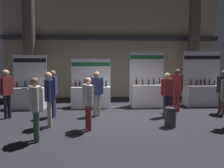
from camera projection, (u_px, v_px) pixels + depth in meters
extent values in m
plane|color=black|center=(122.00, 119.00, 7.16)|extent=(25.01, 25.01, 0.00)
cube|color=tan|center=(113.00, 44.00, 11.76)|extent=(12.50, 0.25, 6.36)
cube|color=#2D2D33|center=(113.00, 38.00, 11.42)|extent=(12.50, 0.20, 0.24)
cylinder|color=#51473D|center=(29.00, 45.00, 10.51)|extent=(0.62, 0.62, 5.94)
cylinder|color=#51473D|center=(194.00, 46.00, 11.08)|extent=(0.62, 0.62, 5.94)
cube|color=white|center=(29.00, 98.00, 8.76)|extent=(1.41, 0.60, 0.95)
cube|color=white|center=(31.00, 81.00, 9.03)|extent=(1.48, 0.04, 2.40)
cube|color=black|center=(30.00, 60.00, 8.91)|extent=(1.44, 0.01, 0.18)
cylinder|color=black|center=(17.00, 85.00, 8.62)|extent=(0.08, 0.08, 0.22)
cylinder|color=black|center=(17.00, 82.00, 8.61)|extent=(0.03, 0.03, 0.06)
cylinder|color=red|center=(17.00, 81.00, 8.60)|extent=(0.03, 0.03, 0.02)
cylinder|color=black|center=(25.00, 85.00, 8.77)|extent=(0.06, 0.06, 0.25)
cylinder|color=black|center=(25.00, 81.00, 8.75)|extent=(0.03, 0.03, 0.07)
cylinder|color=black|center=(25.00, 80.00, 8.74)|extent=(0.03, 0.03, 0.02)
cylinder|color=black|center=(32.00, 84.00, 8.77)|extent=(0.08, 0.08, 0.27)
cylinder|color=black|center=(32.00, 80.00, 8.75)|extent=(0.03, 0.03, 0.08)
cylinder|color=black|center=(32.00, 79.00, 8.75)|extent=(0.03, 0.03, 0.02)
cylinder|color=black|center=(38.00, 85.00, 8.66)|extent=(0.08, 0.08, 0.22)
cylinder|color=black|center=(38.00, 82.00, 8.64)|extent=(0.03, 0.03, 0.08)
cylinder|color=gold|center=(38.00, 81.00, 8.64)|extent=(0.03, 0.03, 0.02)
cube|color=#334772|center=(25.00, 88.00, 8.53)|extent=(0.28, 0.35, 0.02)
cube|color=white|center=(91.00, 97.00, 9.06)|extent=(1.75, 0.60, 0.95)
cube|color=white|center=(91.00, 83.00, 9.33)|extent=(1.84, 0.04, 2.22)
cube|color=#1E6638|center=(91.00, 64.00, 9.22)|extent=(1.79, 0.01, 0.18)
cylinder|color=black|center=(76.00, 84.00, 9.03)|extent=(0.08, 0.08, 0.25)
cylinder|color=black|center=(75.00, 81.00, 9.01)|extent=(0.03, 0.03, 0.07)
cylinder|color=black|center=(75.00, 80.00, 9.01)|extent=(0.03, 0.03, 0.02)
cylinder|color=black|center=(80.00, 84.00, 9.04)|extent=(0.08, 0.08, 0.22)
cylinder|color=black|center=(80.00, 81.00, 9.02)|extent=(0.03, 0.03, 0.06)
cylinder|color=red|center=(80.00, 80.00, 9.02)|extent=(0.03, 0.03, 0.02)
cylinder|color=black|center=(84.00, 84.00, 8.88)|extent=(0.06, 0.06, 0.28)
cylinder|color=black|center=(84.00, 80.00, 8.86)|extent=(0.03, 0.03, 0.09)
cylinder|color=red|center=(84.00, 79.00, 8.86)|extent=(0.03, 0.03, 0.02)
cylinder|color=black|center=(89.00, 84.00, 8.99)|extent=(0.08, 0.08, 0.27)
cylinder|color=black|center=(88.00, 80.00, 8.98)|extent=(0.03, 0.03, 0.08)
cylinder|color=red|center=(88.00, 79.00, 8.97)|extent=(0.03, 0.03, 0.02)
cylinder|color=#19381E|center=(93.00, 84.00, 9.03)|extent=(0.06, 0.06, 0.27)
cylinder|color=#19381E|center=(93.00, 80.00, 9.01)|extent=(0.03, 0.03, 0.08)
cylinder|color=red|center=(93.00, 79.00, 9.01)|extent=(0.03, 0.03, 0.02)
cylinder|color=#19381E|center=(97.00, 85.00, 8.93)|extent=(0.06, 0.06, 0.22)
cylinder|color=#19381E|center=(97.00, 81.00, 8.92)|extent=(0.03, 0.03, 0.07)
cylinder|color=red|center=(97.00, 80.00, 8.92)|extent=(0.03, 0.03, 0.02)
cylinder|color=#19381E|center=(101.00, 84.00, 8.95)|extent=(0.06, 0.06, 0.23)
cylinder|color=#19381E|center=(101.00, 81.00, 8.93)|extent=(0.03, 0.03, 0.09)
cylinder|color=gold|center=(101.00, 80.00, 8.93)|extent=(0.03, 0.03, 0.02)
cylinder|color=#19381E|center=(106.00, 84.00, 8.98)|extent=(0.07, 0.07, 0.27)
cylinder|color=#19381E|center=(106.00, 80.00, 8.97)|extent=(0.03, 0.03, 0.06)
cylinder|color=red|center=(106.00, 79.00, 8.96)|extent=(0.03, 0.03, 0.02)
cube|color=white|center=(148.00, 96.00, 9.19)|extent=(1.56, 0.60, 1.03)
cube|color=white|center=(146.00, 79.00, 9.46)|extent=(1.64, 0.04, 2.54)
cube|color=#1E6638|center=(147.00, 57.00, 9.33)|extent=(1.59, 0.01, 0.18)
cylinder|color=black|center=(136.00, 82.00, 9.08)|extent=(0.07, 0.07, 0.23)
cylinder|color=black|center=(136.00, 79.00, 9.06)|extent=(0.03, 0.03, 0.09)
cylinder|color=black|center=(136.00, 78.00, 9.06)|extent=(0.03, 0.03, 0.02)
cylinder|color=#472D14|center=(143.00, 82.00, 9.02)|extent=(0.06, 0.06, 0.23)
cylinder|color=#472D14|center=(143.00, 79.00, 9.01)|extent=(0.03, 0.03, 0.08)
cylinder|color=red|center=(143.00, 78.00, 9.00)|extent=(0.03, 0.03, 0.02)
cylinder|color=black|center=(149.00, 82.00, 9.04)|extent=(0.06, 0.06, 0.22)
cylinder|color=black|center=(149.00, 79.00, 9.02)|extent=(0.03, 0.03, 0.08)
cylinder|color=gold|center=(149.00, 78.00, 9.02)|extent=(0.03, 0.03, 0.02)
cylinder|color=#472D14|center=(154.00, 82.00, 9.16)|extent=(0.07, 0.07, 0.26)
cylinder|color=#472D14|center=(154.00, 78.00, 9.15)|extent=(0.03, 0.03, 0.07)
cylinder|color=black|center=(154.00, 77.00, 9.14)|extent=(0.03, 0.03, 0.02)
cylinder|color=black|center=(159.00, 82.00, 9.23)|extent=(0.07, 0.07, 0.26)
cylinder|color=black|center=(160.00, 78.00, 9.21)|extent=(0.03, 0.03, 0.06)
cylinder|color=red|center=(160.00, 77.00, 9.21)|extent=(0.03, 0.03, 0.02)
cube|color=white|center=(204.00, 96.00, 9.37)|extent=(1.75, 0.60, 0.98)
cube|color=white|center=(201.00, 78.00, 9.62)|extent=(1.83, 0.04, 2.59)
cube|color=black|center=(202.00, 58.00, 9.50)|extent=(1.78, 0.01, 0.18)
cylinder|color=#472D14|center=(191.00, 83.00, 9.26)|extent=(0.08, 0.08, 0.24)
cylinder|color=#472D14|center=(191.00, 80.00, 9.24)|extent=(0.03, 0.03, 0.06)
cylinder|color=red|center=(191.00, 79.00, 9.24)|extent=(0.03, 0.03, 0.02)
cylinder|color=black|center=(196.00, 83.00, 9.20)|extent=(0.07, 0.07, 0.24)
cylinder|color=black|center=(197.00, 80.00, 9.19)|extent=(0.03, 0.03, 0.07)
cylinder|color=black|center=(197.00, 79.00, 9.18)|extent=(0.03, 0.03, 0.02)
cylinder|color=black|center=(201.00, 83.00, 9.24)|extent=(0.06, 0.06, 0.26)
cylinder|color=black|center=(201.00, 79.00, 9.22)|extent=(0.03, 0.03, 0.08)
cylinder|color=gold|center=(201.00, 78.00, 9.22)|extent=(0.03, 0.03, 0.02)
cylinder|color=black|center=(205.00, 83.00, 9.31)|extent=(0.08, 0.08, 0.27)
cylinder|color=black|center=(205.00, 79.00, 9.29)|extent=(0.03, 0.03, 0.08)
cylinder|color=black|center=(205.00, 78.00, 9.28)|extent=(0.03, 0.03, 0.02)
cylinder|color=#19381E|center=(209.00, 83.00, 9.27)|extent=(0.07, 0.07, 0.25)
cylinder|color=#19381E|center=(210.00, 80.00, 9.26)|extent=(0.03, 0.03, 0.06)
cylinder|color=gold|center=(210.00, 79.00, 9.25)|extent=(0.03, 0.03, 0.02)
cylinder|color=#472D14|center=(214.00, 83.00, 9.28)|extent=(0.07, 0.07, 0.26)
cylinder|color=#472D14|center=(215.00, 79.00, 9.26)|extent=(0.03, 0.03, 0.07)
cylinder|color=gold|center=(215.00, 78.00, 9.25)|extent=(0.03, 0.03, 0.02)
cylinder|color=black|center=(219.00, 83.00, 9.30)|extent=(0.08, 0.08, 0.26)
cylinder|color=black|center=(219.00, 79.00, 9.28)|extent=(0.03, 0.03, 0.08)
cylinder|color=red|center=(219.00, 78.00, 9.28)|extent=(0.03, 0.03, 0.02)
cylinder|color=#38383D|center=(170.00, 117.00, 6.25)|extent=(0.36, 0.36, 0.60)
torus|color=black|center=(170.00, 108.00, 6.22)|extent=(0.36, 0.36, 0.02)
cylinder|color=maroon|center=(175.00, 101.00, 8.29)|extent=(0.12, 0.12, 0.86)
cylinder|color=maroon|center=(178.00, 101.00, 8.26)|extent=(0.12, 0.12, 0.86)
cube|color=maroon|center=(177.00, 83.00, 8.20)|extent=(0.37, 0.31, 0.68)
sphere|color=brown|center=(177.00, 72.00, 8.15)|extent=(0.24, 0.24, 0.24)
cylinder|color=maroon|center=(172.00, 83.00, 8.23)|extent=(0.08, 0.08, 0.65)
cylinder|color=maroon|center=(182.00, 83.00, 8.16)|extent=(0.08, 0.08, 0.65)
cylinder|color=#ADA393|center=(222.00, 90.00, 6.11)|extent=(0.08, 0.08, 0.63)
cylinder|color=navy|center=(53.00, 106.00, 7.33)|extent=(0.12, 0.12, 0.85)
cylinder|color=navy|center=(54.00, 105.00, 7.49)|extent=(0.12, 0.12, 0.85)
cube|color=navy|center=(53.00, 86.00, 7.33)|extent=(0.26, 0.35, 0.67)
sphere|color=#8C6647|center=(53.00, 73.00, 7.29)|extent=(0.23, 0.23, 0.23)
cylinder|color=navy|center=(51.00, 86.00, 7.11)|extent=(0.08, 0.08, 0.64)
cylinder|color=navy|center=(55.00, 85.00, 7.55)|extent=(0.08, 0.08, 0.64)
cylinder|color=#ADA393|center=(99.00, 105.00, 7.59)|extent=(0.12, 0.12, 0.82)
cylinder|color=#ADA393|center=(95.00, 105.00, 7.57)|extent=(0.12, 0.12, 0.82)
cube|color=navy|center=(97.00, 86.00, 7.50)|extent=(0.36, 0.28, 0.65)
sphere|color=tan|center=(97.00, 75.00, 7.46)|extent=(0.23, 0.23, 0.23)
cylinder|color=navy|center=(102.00, 86.00, 7.53)|extent=(0.08, 0.08, 0.62)
cylinder|color=navy|center=(91.00, 86.00, 7.47)|extent=(0.08, 0.08, 0.62)
cylinder|color=maroon|center=(89.00, 118.00, 5.87)|extent=(0.12, 0.12, 0.77)
cylinder|color=maroon|center=(87.00, 117.00, 6.03)|extent=(0.12, 0.12, 0.77)
cube|color=silver|center=(88.00, 95.00, 5.88)|extent=(0.37, 0.50, 0.61)
sphere|color=tan|center=(88.00, 81.00, 5.84)|extent=(0.21, 0.21, 0.21)
cylinder|color=silver|center=(91.00, 96.00, 5.64)|extent=(0.08, 0.08, 0.58)
cylinder|color=silver|center=(85.00, 93.00, 6.12)|extent=(0.08, 0.08, 0.58)
cylinder|color=#ADA393|center=(49.00, 113.00, 6.33)|extent=(0.12, 0.12, 0.84)
cylinder|color=#ADA393|center=(50.00, 114.00, 6.17)|extent=(0.12, 0.12, 0.84)
cube|color=navy|center=(49.00, 90.00, 6.17)|extent=(0.35, 0.42, 0.66)
sphere|color=tan|center=(48.00, 76.00, 6.13)|extent=(0.23, 0.23, 0.23)
cylinder|color=navy|center=(48.00, 89.00, 6.38)|extent=(0.08, 0.08, 0.63)
cylinder|color=navy|center=(49.00, 91.00, 5.96)|extent=(0.08, 0.08, 0.63)
cylinder|color=#23232D|center=(9.00, 106.00, 7.26)|extent=(0.12, 0.12, 0.86)
cylinder|color=#23232D|center=(6.00, 107.00, 7.15)|extent=(0.12, 0.12, 0.86)
cube|color=maroon|center=(6.00, 86.00, 7.13)|extent=(0.38, 0.41, 0.68)
sphere|color=tan|center=(6.00, 73.00, 7.08)|extent=(0.24, 0.24, 0.24)
cylinder|color=maroon|center=(12.00, 85.00, 7.31)|extent=(0.08, 0.08, 0.65)
cylinder|color=maroon|center=(0.00, 86.00, 6.94)|extent=(0.08, 0.08, 0.65)
cylinder|color=#33563D|center=(37.00, 127.00, 5.00)|extent=(0.12, 0.12, 0.80)
cylinder|color=#33563D|center=(36.00, 125.00, 5.16)|extent=(0.12, 0.12, 0.80)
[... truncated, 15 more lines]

